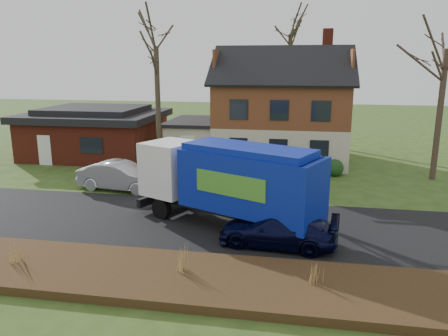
# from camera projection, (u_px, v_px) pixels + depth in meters

# --- Properties ---
(ground) EXTENTS (120.00, 120.00, 0.00)m
(ground) POSITION_uv_depth(u_px,v_px,m) (219.00, 225.00, 19.20)
(ground) COLOR #2E4517
(ground) RESTS_ON ground
(road) EXTENTS (80.00, 7.00, 0.02)m
(road) POSITION_uv_depth(u_px,v_px,m) (219.00, 225.00, 19.20)
(road) COLOR black
(road) RESTS_ON ground
(mulch_verge) EXTENTS (80.00, 3.50, 0.30)m
(mulch_verge) POSITION_uv_depth(u_px,v_px,m) (188.00, 279.00, 14.09)
(mulch_verge) COLOR #311B10
(mulch_verge) RESTS_ON ground
(main_house) EXTENTS (12.95, 8.95, 9.26)m
(main_house) POSITION_uv_depth(u_px,v_px,m) (275.00, 104.00, 31.31)
(main_house) COLOR beige
(main_house) RESTS_ON ground
(ranch_house) EXTENTS (9.80, 8.20, 3.70)m
(ranch_house) POSITION_uv_depth(u_px,v_px,m) (96.00, 132.00, 33.24)
(ranch_house) COLOR maroon
(ranch_house) RESTS_ON ground
(garbage_truck) EXTENTS (8.70, 5.66, 3.66)m
(garbage_truck) POSITION_uv_depth(u_px,v_px,m) (230.00, 180.00, 18.52)
(garbage_truck) COLOR black
(garbage_truck) RESTS_ON ground
(silver_sedan) EXTENTS (4.99, 2.30, 1.59)m
(silver_sedan) POSITION_uv_depth(u_px,v_px,m) (121.00, 176.00, 24.32)
(silver_sedan) COLOR #B7BBC0
(silver_sedan) RESTS_ON ground
(navy_wagon) EXTENTS (4.74, 2.30, 1.33)m
(navy_wagon) POSITION_uv_depth(u_px,v_px,m) (278.00, 230.00, 16.87)
(navy_wagon) COLOR black
(navy_wagon) RESTS_ON ground
(tree_front_west) EXTENTS (3.71, 3.71, 11.04)m
(tree_front_west) POSITION_uv_depth(u_px,v_px,m) (155.00, 27.00, 26.86)
(tree_front_west) COLOR #413627
(tree_front_west) RESTS_ON ground
(tree_back) EXTENTS (4.03, 4.03, 12.75)m
(tree_back) POSITION_uv_depth(u_px,v_px,m) (291.00, 19.00, 38.18)
(tree_back) COLOR #3C3424
(tree_back) RESTS_ON ground
(grass_clump_west) EXTENTS (0.34, 0.28, 0.90)m
(grass_clump_west) POSITION_uv_depth(u_px,v_px,m) (16.00, 250.00, 14.81)
(grass_clump_west) COLOR tan
(grass_clump_west) RESTS_ON mulch_verge
(grass_clump_mid) EXTENTS (0.34, 0.28, 0.95)m
(grass_clump_mid) POSITION_uv_depth(u_px,v_px,m) (181.00, 258.00, 14.14)
(grass_clump_mid) COLOR tan
(grass_clump_mid) RESTS_ON mulch_verge
(grass_clump_east) EXTENTS (0.34, 0.28, 0.85)m
(grass_clump_east) POSITION_uv_depth(u_px,v_px,m) (316.00, 271.00, 13.36)
(grass_clump_east) COLOR #A47E48
(grass_clump_east) RESTS_ON mulch_verge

